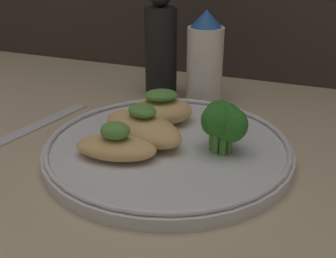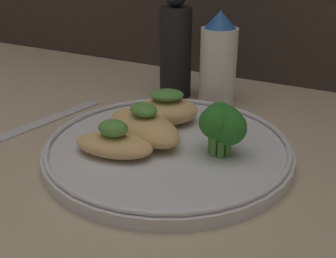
% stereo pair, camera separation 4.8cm
% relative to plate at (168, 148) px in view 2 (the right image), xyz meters
% --- Properties ---
extents(ground_plane, '(1.80, 1.80, 0.01)m').
position_rel_plate_xyz_m(ground_plane, '(0.00, 0.00, -0.01)').
color(ground_plane, tan).
extents(plate, '(0.29, 0.29, 0.02)m').
position_rel_plate_xyz_m(plate, '(0.00, 0.00, 0.00)').
color(plate, silver).
rests_on(plate, ground_plane).
extents(grilled_meat_front, '(0.10, 0.06, 0.04)m').
position_rel_plate_xyz_m(grilled_meat_front, '(-0.04, -0.05, 0.02)').
color(grilled_meat_front, tan).
rests_on(grilled_meat_front, plate).
extents(grilled_meat_middle, '(0.13, 0.10, 0.04)m').
position_rel_plate_xyz_m(grilled_meat_middle, '(-0.03, -0.00, 0.02)').
color(grilled_meat_middle, tan).
rests_on(grilled_meat_middle, plate).
extents(grilled_meat_back, '(0.10, 0.09, 0.04)m').
position_rel_plate_xyz_m(grilled_meat_back, '(-0.03, 0.06, 0.02)').
color(grilled_meat_back, tan).
rests_on(grilled_meat_back, plate).
extents(broccoli_bunch, '(0.05, 0.05, 0.06)m').
position_rel_plate_xyz_m(broccoli_bunch, '(0.06, 0.01, 0.04)').
color(broccoli_bunch, '#569942').
rests_on(broccoli_bunch, plate).
extents(sauce_bottle, '(0.05, 0.05, 0.14)m').
position_rel_plate_xyz_m(sauce_bottle, '(-0.01, 0.19, 0.06)').
color(sauce_bottle, white).
rests_on(sauce_bottle, ground_plane).
extents(pepper_grinder, '(0.05, 0.05, 0.17)m').
position_rel_plate_xyz_m(pepper_grinder, '(-0.09, 0.19, 0.07)').
color(pepper_grinder, black).
rests_on(pepper_grinder, ground_plane).
extents(fork, '(0.05, 0.20, 0.01)m').
position_rel_plate_xyz_m(fork, '(-0.20, 0.00, -0.01)').
color(fork, silver).
rests_on(fork, ground_plane).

